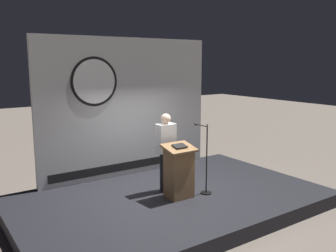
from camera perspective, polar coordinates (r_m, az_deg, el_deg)
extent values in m
plane|color=#6B6056|center=(7.99, 0.44, -12.72)|extent=(40.00, 40.00, 0.00)
cube|color=black|center=(7.94, 0.45, -11.72)|extent=(6.40, 4.00, 0.30)
cube|color=silver|center=(9.02, -6.28, 2.92)|extent=(4.57, 0.10, 3.37)
cylinder|color=black|center=(8.53, -11.46, 6.83)|extent=(1.13, 0.02, 1.13)
cylinder|color=white|center=(8.53, -11.44, 6.83)|extent=(1.01, 0.02, 1.01)
cube|color=black|center=(9.26, -5.94, -6.13)|extent=(4.11, 0.02, 0.20)
cube|color=olive|center=(7.59, 1.72, -7.45)|extent=(0.52, 0.40, 1.03)
cube|color=olive|center=(7.44, 1.75, -3.45)|extent=(0.64, 0.50, 0.16)
cube|color=black|center=(7.41, 1.84, -3.14)|extent=(0.28, 0.20, 0.07)
cylinder|color=black|center=(7.98, -0.35, -7.15)|extent=(0.26, 0.26, 0.87)
cube|color=white|center=(7.79, -0.35, -1.92)|extent=(0.40, 0.24, 0.62)
sphere|color=beige|center=(7.72, -0.36, 1.14)|extent=(0.22, 0.22, 0.22)
cylinder|color=black|center=(8.00, 5.97, -10.35)|extent=(0.24, 0.24, 0.02)
cylinder|color=black|center=(7.77, 6.07, -5.22)|extent=(0.03, 0.03, 1.51)
cylinder|color=black|center=(7.76, 5.25, 0.09)|extent=(0.02, 0.39, 0.02)
sphere|color=#262626|center=(7.91, 4.36, 0.29)|extent=(0.07, 0.07, 0.07)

